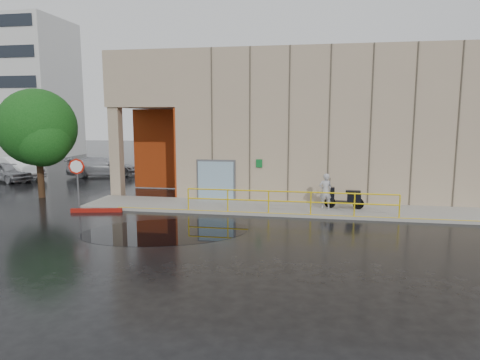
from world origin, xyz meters
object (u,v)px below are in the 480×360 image
Objects in this scene: tree_near at (39,131)px; scooter at (345,192)px; stop_sign at (77,173)px; car_a at (8,172)px; red_curb at (97,210)px; person at (325,191)px; car_b at (17,168)px; car_c at (102,167)px.

scooter is at bearing -2.52° from tree_near.
stop_sign is 5.07m from tree_near.
car_a is 8.63m from tree_near.
person is at bearing 10.51° from red_curb.
car_a is (-22.57, 5.89, -0.28)m from scooter.
red_curb is at bearing -103.75° from car_b.
car_b is 9.49m from tree_near.
scooter is 0.31× the size of tree_near.
car_a is at bearing 140.13° from tree_near.
scooter is 11.85m from red_curb.
scooter is 0.73× the size of stop_sign.
car_c is at bearing 122.10° from stop_sign.
car_b is at bearing -28.44° from person.
person is 0.91× the size of scooter.
tree_near reaches higher than stop_sign.
stop_sign is 12.82m from car_a.
person is 0.67× the size of stop_sign.
scooter is 0.78× the size of red_curb.
car_b is at bearing 147.66° from stop_sign.
tree_near reaches higher than car_c.
red_curb is 14.50m from car_b.
stop_sign is 0.42× the size of tree_near.
tree_near is (-4.76, 2.86, 3.65)m from red_curb.
scooter is 0.36× the size of car_c.
stop_sign is at bearing 174.81° from red_curb.
car_c is at bearing 154.72° from scooter.
scooter is at bearing -80.18° from car_a.
tree_near reaches higher than car_b.
car_a is (-21.66, 6.05, -0.31)m from person.
red_curb is 0.40× the size of tree_near.
person is 0.93m from scooter.
car_b is (-21.87, 7.23, -0.19)m from person.
stop_sign is at bearing -167.60° from scooter.
stop_sign is (-11.66, -1.90, 0.86)m from person.
car_b reaches higher than car_c.
red_curb is 0.60× the size of car_a.
person is at bearing -3.24° from tree_near.
car_c is at bearing 116.41° from red_curb.
scooter is 0.46× the size of car_a.
person is at bearing -167.38° from scooter.
scooter is at bearing 179.35° from person.
car_a is at bearing 168.50° from scooter.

